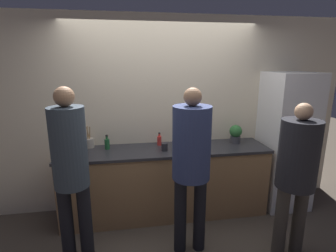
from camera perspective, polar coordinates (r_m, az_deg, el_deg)
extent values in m
plane|color=#4C4238|center=(3.50, 0.41, -21.20)|extent=(14.00, 14.00, 0.00)
cube|color=beige|center=(3.59, -1.35, 2.47)|extent=(5.20, 0.06, 2.60)
cube|color=#9E754C|center=(3.58, -0.57, -12.13)|extent=(2.64, 0.61, 0.88)
cube|color=#28282D|center=(3.40, -0.59, -5.16)|extent=(2.67, 0.64, 0.03)
cube|color=white|center=(3.98, 24.25, -3.01)|extent=(0.61, 0.61, 1.87)
cylinder|color=#99999E|center=(3.60, 24.74, -3.21)|extent=(0.02, 0.02, 0.66)
cylinder|color=black|center=(2.93, -21.13, -19.78)|extent=(0.13, 0.13, 0.87)
cylinder|color=black|center=(2.90, -17.47, -19.86)|extent=(0.13, 0.13, 0.87)
cylinder|color=#333D47|center=(2.56, -20.76, -4.47)|extent=(0.32, 0.32, 0.76)
sphere|color=#936B4C|center=(2.46, -21.70, 5.96)|extent=(0.18, 0.18, 0.18)
cylinder|color=black|center=(2.93, 2.69, -18.84)|extent=(0.13, 0.13, 0.85)
cylinder|color=black|center=(2.98, 6.88, -18.38)|extent=(0.13, 0.13, 0.85)
cylinder|color=navy|center=(2.61, 5.16, -3.71)|extent=(0.38, 0.38, 0.74)
sphere|color=#936B4C|center=(2.51, 5.39, 6.36)|extent=(0.18, 0.18, 0.18)
cylinder|color=#38332D|center=(3.12, 23.33, -18.63)|extent=(0.13, 0.13, 0.79)
cylinder|color=#38332D|center=(3.23, 26.60, -17.83)|extent=(0.13, 0.13, 0.79)
cylinder|color=black|center=(2.87, 26.51, -5.56)|extent=(0.38, 0.38, 0.69)
sphere|color=tan|center=(2.76, 27.46, 2.81)|extent=(0.16, 0.16, 0.16)
cylinder|color=#4C3323|center=(3.32, 4.83, -4.60)|extent=(0.35, 0.35, 0.08)
ellipsoid|color=yellow|center=(3.31, 5.59, -3.55)|extent=(0.15, 0.12, 0.04)
cylinder|color=#ADA393|center=(3.56, -16.75, -3.56)|extent=(0.13, 0.13, 0.12)
cylinder|color=#99754C|center=(3.53, -17.09, -1.95)|extent=(0.01, 0.05, 0.23)
cylinder|color=#99754C|center=(3.54, -16.67, -1.90)|extent=(0.03, 0.05, 0.23)
cylinder|color=#99754C|center=(3.52, -16.89, -1.99)|extent=(0.05, 0.01, 0.23)
cylinder|color=brown|center=(3.42, -19.56, -4.57)|extent=(0.08, 0.08, 0.11)
cylinder|color=brown|center=(3.40, -19.66, -3.36)|extent=(0.04, 0.04, 0.04)
cylinder|color=black|center=(3.39, -19.70, -2.96)|extent=(0.04, 0.04, 0.01)
cylinder|color=#236033|center=(3.43, -13.11, -3.87)|extent=(0.06, 0.06, 0.13)
cylinder|color=#236033|center=(3.41, -13.19, -2.50)|extent=(0.03, 0.03, 0.04)
cylinder|color=black|center=(3.40, -13.21, -2.05)|extent=(0.03, 0.03, 0.01)
cylinder|color=red|center=(3.51, -1.90, -3.22)|extent=(0.06, 0.06, 0.12)
cylinder|color=red|center=(3.48, -1.91, -1.98)|extent=(0.03, 0.03, 0.04)
cylinder|color=black|center=(3.48, -1.91, -1.57)|extent=(0.03, 0.03, 0.01)
cylinder|color=#28282D|center=(3.30, -0.76, -4.55)|extent=(0.08, 0.08, 0.10)
cylinder|color=#3D3D42|center=(3.73, 14.42, -2.83)|extent=(0.14, 0.14, 0.09)
sphere|color=#2D6B33|center=(3.70, 14.53, -1.09)|extent=(0.17, 0.17, 0.17)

